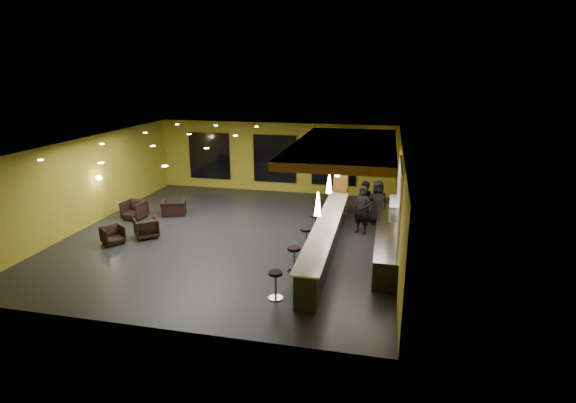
% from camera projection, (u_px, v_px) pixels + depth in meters
% --- Properties ---
extents(floor, '(12.00, 13.00, 0.10)m').
position_uv_depth(floor, '(234.00, 236.00, 17.07)').
color(floor, black).
rests_on(floor, ground).
extents(ceiling, '(12.00, 13.00, 0.10)m').
position_uv_depth(ceiling, '(230.00, 142.00, 16.04)').
color(ceiling, black).
extents(wall_back, '(12.00, 0.10, 3.50)m').
position_uv_depth(wall_back, '(275.00, 157.00, 22.68)').
color(wall_back, '#A89A25').
rests_on(wall_back, floor).
extents(wall_front, '(12.00, 0.10, 3.50)m').
position_uv_depth(wall_front, '(139.00, 262.00, 10.42)').
color(wall_front, '#A89A25').
rests_on(wall_front, floor).
extents(wall_left, '(0.10, 13.00, 3.50)m').
position_uv_depth(wall_left, '(88.00, 182.00, 17.81)').
color(wall_left, '#A89A25').
rests_on(wall_left, floor).
extents(wall_right, '(0.10, 13.00, 3.50)m').
position_uv_depth(wall_right, '(401.00, 200.00, 15.30)').
color(wall_right, '#A89A25').
rests_on(wall_right, floor).
extents(wood_soffit, '(3.60, 8.00, 0.28)m').
position_uv_depth(wood_soffit, '(345.00, 146.00, 16.20)').
color(wood_soffit, '#B56C34').
rests_on(wood_soffit, ceiling).
extents(window_left, '(2.20, 0.06, 2.40)m').
position_uv_depth(window_left, '(210.00, 156.00, 23.32)').
color(window_left, black).
rests_on(window_left, wall_back).
extents(window_center, '(2.20, 0.06, 2.40)m').
position_uv_depth(window_center, '(275.00, 159.00, 22.60)').
color(window_center, black).
rests_on(window_center, wall_back).
extents(window_right, '(2.20, 0.06, 2.40)m').
position_uv_depth(window_right, '(334.00, 161.00, 21.97)').
color(window_right, black).
rests_on(window_right, wall_back).
extents(tile_backsplash, '(0.06, 3.20, 2.40)m').
position_uv_depth(tile_backsplash, '(399.00, 201.00, 14.31)').
color(tile_backsplash, white).
rests_on(tile_backsplash, wall_right).
extents(bar_counter, '(0.60, 8.00, 1.00)m').
position_uv_depth(bar_counter, '(326.00, 239.00, 15.22)').
color(bar_counter, black).
rests_on(bar_counter, floor).
extents(bar_top, '(0.78, 8.10, 0.05)m').
position_uv_depth(bar_top, '(326.00, 225.00, 15.07)').
color(bar_top, silver).
rests_on(bar_top, bar_counter).
extents(prep_counter, '(0.70, 6.00, 0.86)m').
position_uv_depth(prep_counter, '(386.00, 241.00, 15.29)').
color(prep_counter, black).
rests_on(prep_counter, floor).
extents(prep_top, '(0.72, 6.00, 0.03)m').
position_uv_depth(prep_top, '(387.00, 228.00, 15.16)').
color(prep_top, silver).
rests_on(prep_top, prep_counter).
extents(wall_shelf_lower, '(0.30, 1.50, 0.03)m').
position_uv_depth(wall_shelf_lower, '(394.00, 215.00, 14.27)').
color(wall_shelf_lower, silver).
rests_on(wall_shelf_lower, wall_right).
extents(wall_shelf_upper, '(0.30, 1.50, 0.03)m').
position_uv_depth(wall_shelf_upper, '(395.00, 201.00, 14.14)').
color(wall_shelf_upper, silver).
rests_on(wall_shelf_upper, wall_right).
extents(column, '(0.60, 0.60, 3.50)m').
position_uv_depth(column, '(341.00, 174.00, 19.17)').
color(column, '#995B22').
rests_on(column, floor).
extents(wall_sconce, '(0.22, 0.22, 0.22)m').
position_uv_depth(wall_sconce, '(99.00, 178.00, 18.23)').
color(wall_sconce, '#FFE5B2').
rests_on(wall_sconce, wall_left).
extents(pendant_0, '(0.20, 0.20, 0.70)m').
position_uv_depth(pendant_0, '(318.00, 204.00, 12.82)').
color(pendant_0, white).
rests_on(pendant_0, wood_soffit).
extents(pendant_1, '(0.20, 0.20, 0.70)m').
position_uv_depth(pendant_1, '(329.00, 183.00, 15.16)').
color(pendant_1, white).
rests_on(pendant_1, wood_soffit).
extents(pendant_2, '(0.20, 0.20, 0.70)m').
position_uv_depth(pendant_2, '(338.00, 168.00, 17.50)').
color(pendant_2, white).
rests_on(pendant_2, wood_soffit).
extents(staff_a, '(0.79, 0.67, 1.84)m').
position_uv_depth(staff_a, '(362.00, 210.00, 16.97)').
color(staff_a, black).
rests_on(staff_a, floor).
extents(staff_b, '(0.84, 0.66, 1.71)m').
position_uv_depth(staff_b, '(366.00, 202.00, 18.26)').
color(staff_b, black).
rests_on(staff_b, floor).
extents(staff_c, '(0.99, 0.77, 1.79)m').
position_uv_depth(staff_c, '(377.00, 202.00, 18.03)').
color(staff_c, black).
rests_on(staff_c, floor).
extents(armchair_a, '(0.98, 0.97, 0.65)m').
position_uv_depth(armchair_a, '(113.00, 235.00, 16.11)').
color(armchair_a, black).
rests_on(armchair_a, floor).
extents(armchair_b, '(1.14, 1.14, 0.74)m').
position_uv_depth(armchair_b, '(146.00, 228.00, 16.70)').
color(armchair_b, black).
rests_on(armchair_b, floor).
extents(armchair_c, '(0.92, 0.95, 0.78)m').
position_uv_depth(armchair_c, '(134.00, 210.00, 18.76)').
color(armchair_c, black).
rests_on(armchair_c, floor).
extents(armchair_d, '(1.24, 1.16, 0.65)m').
position_uv_depth(armchair_d, '(174.00, 208.00, 19.28)').
color(armchair_d, black).
rests_on(armchair_d, floor).
extents(bar_stool_0, '(0.41, 0.41, 0.80)m').
position_uv_depth(bar_stool_0, '(275.00, 281.00, 12.18)').
color(bar_stool_0, silver).
rests_on(bar_stool_0, floor).
extents(bar_stool_1, '(0.42, 0.42, 0.83)m').
position_uv_depth(bar_stool_1, '(294.00, 256.00, 13.75)').
color(bar_stool_1, silver).
rests_on(bar_stool_1, floor).
extents(bar_stool_2, '(0.42, 0.42, 0.83)m').
position_uv_depth(bar_stool_2, '(306.00, 236.00, 15.40)').
color(bar_stool_2, silver).
rests_on(bar_stool_2, floor).
extents(bar_stool_3, '(0.39, 0.39, 0.78)m').
position_uv_depth(bar_stool_3, '(315.00, 222.00, 16.97)').
color(bar_stool_3, silver).
rests_on(bar_stool_3, floor).
extents(bar_stool_4, '(0.39, 0.39, 0.77)m').
position_uv_depth(bar_stool_4, '(317.00, 208.00, 18.67)').
color(bar_stool_4, silver).
rests_on(bar_stool_4, floor).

